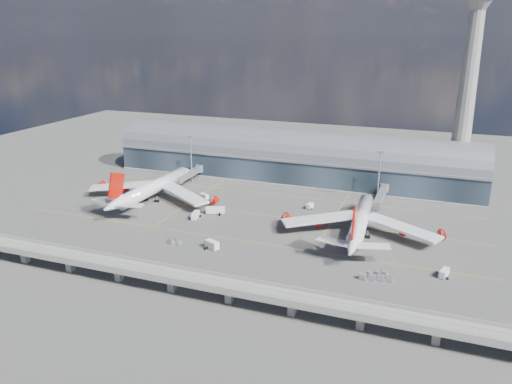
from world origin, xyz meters
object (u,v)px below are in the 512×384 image
(service_truck_5, at_px, (204,196))
(service_truck_4, at_px, (310,206))
(airliner_right, at_px, (360,222))
(cargo_train_1, at_px, (376,278))
(service_truck_3, at_px, (444,273))
(service_truck_0, at_px, (195,215))
(service_truck_1, at_px, (212,245))
(cargo_train_2, at_px, (377,274))
(cargo_train_0, at_px, (175,242))
(floodlight_mast_left, at_px, (191,157))
(service_truck_2, at_px, (215,210))
(control_tower, at_px, (467,91))
(floodlight_mast_right, at_px, (379,176))
(airliner_left, at_px, (152,188))

(service_truck_5, bearing_deg, service_truck_4, -59.57)
(airliner_right, xyz_separation_m, service_truck_4, (-26.96, 23.35, -4.43))
(cargo_train_1, bearing_deg, service_truck_3, -51.19)
(service_truck_0, relative_size, service_truck_4, 1.54)
(service_truck_1, xyz_separation_m, cargo_train_2, (62.10, -0.41, -0.79))
(service_truck_3, bearing_deg, cargo_train_0, -159.32)
(floodlight_mast_left, xyz_separation_m, service_truck_5, (19.26, -24.22, -12.30))
(service_truck_2, bearing_deg, airliner_right, -114.92)
(control_tower, height_order, service_truck_5, control_tower)
(cargo_train_1, bearing_deg, cargo_train_2, 13.51)
(cargo_train_0, bearing_deg, floodlight_mast_right, -27.36)
(control_tower, distance_m, service_truck_2, 132.72)
(floodlight_mast_right, bearing_deg, airliner_left, -161.36)
(floodlight_mast_left, relative_size, service_truck_5, 4.46)
(service_truck_5, bearing_deg, service_truck_0, -136.84)
(service_truck_0, xyz_separation_m, service_truck_2, (5.79, 8.66, 0.17))
(service_truck_2, height_order, service_truck_3, service_truck_2)
(service_truck_0, relative_size, service_truck_2, 0.80)
(airliner_right, bearing_deg, cargo_train_1, -75.79)
(floodlight_mast_right, bearing_deg, control_tower, 38.66)
(service_truck_5, distance_m, cargo_train_1, 106.75)
(airliner_left, distance_m, airliner_right, 102.39)
(service_truck_1, distance_m, service_truck_4, 61.46)
(service_truck_0, bearing_deg, floodlight_mast_left, 107.26)
(airliner_left, bearing_deg, service_truck_3, -12.30)
(floodlight_mast_right, height_order, service_truck_5, floodlight_mast_right)
(airliner_left, relative_size, service_truck_1, 11.52)
(floodlight_mast_right, relative_size, airliner_right, 0.37)
(service_truck_1, height_order, cargo_train_2, service_truck_1)
(control_tower, bearing_deg, service_truck_1, -129.76)
(floodlight_mast_left, bearing_deg, control_tower, 11.72)
(service_truck_5, distance_m, cargo_train_2, 105.11)
(control_tower, relative_size, service_truck_5, 17.86)
(airliner_left, relative_size, cargo_train_0, 13.04)
(service_truck_0, distance_m, service_truck_5, 26.71)
(control_tower, bearing_deg, airliner_right, -117.11)
(floodlight_mast_left, bearing_deg, airliner_right, -23.47)
(floodlight_mast_right, bearing_deg, service_truck_0, -145.62)
(service_truck_3, height_order, cargo_train_0, service_truck_3)
(floodlight_mast_right, bearing_deg, service_truck_1, -124.16)
(floodlight_mast_right, xyz_separation_m, service_truck_0, (-72.55, -49.64, -12.17))
(floodlight_mast_left, xyz_separation_m, cargo_train_0, (32.39, -77.07, -12.69))
(control_tower, bearing_deg, floodlight_mast_right, -141.34)
(cargo_train_1, bearing_deg, service_truck_4, 44.58)
(service_truck_5, bearing_deg, service_truck_1, -125.60)
(service_truck_1, bearing_deg, service_truck_4, 0.46)
(service_truck_2, bearing_deg, service_truck_4, -84.14)
(floodlight_mast_right, height_order, cargo_train_0, floodlight_mast_right)
(service_truck_0, height_order, cargo_train_0, service_truck_0)
(airliner_left, distance_m, service_truck_5, 25.47)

